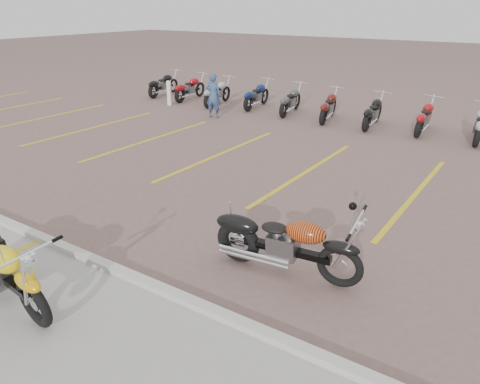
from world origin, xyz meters
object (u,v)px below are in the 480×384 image
(flame_cruiser, at_px, (284,244))
(person_a, at_px, (213,96))
(yellow_cruiser, at_px, (3,269))
(bollard, at_px, (169,93))

(flame_cruiser, xyz_separation_m, person_a, (-7.41, 8.03, 0.31))
(yellow_cruiser, xyz_separation_m, flame_cruiser, (2.94, 2.86, -0.01))
(flame_cruiser, xyz_separation_m, bollard, (-10.27, 8.77, 0.00))
(yellow_cruiser, bearing_deg, flame_cruiser, 50.60)
(person_a, relative_size, bollard, 1.62)
(flame_cruiser, bearing_deg, person_a, 126.17)
(bollard, bearing_deg, flame_cruiser, -40.51)
(yellow_cruiser, relative_size, flame_cruiser, 1.02)
(yellow_cruiser, relative_size, person_a, 1.52)
(yellow_cruiser, bearing_deg, person_a, 118.68)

